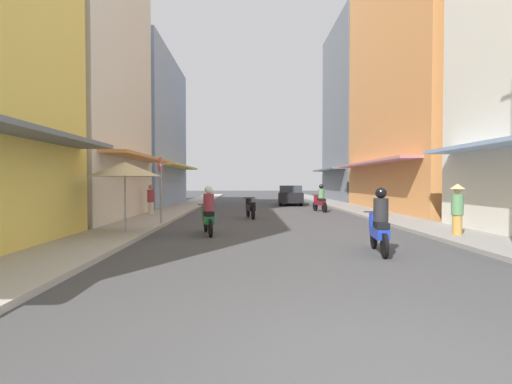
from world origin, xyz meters
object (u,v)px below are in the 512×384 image
motorbike_maroon (320,199)px  pedestrian_far (151,201)px  vendor_umbrella (125,169)px  street_sign_no_entry (161,182)px  motorbike_black (250,207)px  parked_car (291,195)px  motorbike_green (208,213)px  motorbike_blue (379,224)px  pedestrian_midway (457,208)px

motorbike_maroon → pedestrian_far: motorbike_maroon is taller
vendor_umbrella → street_sign_no_entry: street_sign_no_entry is taller
motorbike_maroon → motorbike_black: bearing=-136.8°
parked_car → vendor_umbrella: vendor_umbrella is taller
vendor_umbrella → parked_car: bearing=66.2°
pedestrian_far → street_sign_no_entry: bearing=-70.9°
motorbike_black → vendor_umbrella: vendor_umbrella is taller
motorbike_black → motorbike_green: bearing=-104.3°
motorbike_blue → motorbike_green: same height
motorbike_green → vendor_umbrella: size_ratio=0.76×
motorbike_green → pedestrian_midway: pedestrian_midway is taller
motorbike_maroon → motorbike_black: size_ratio=0.99×
street_sign_no_entry → parked_car: bearing=64.2°
motorbike_green → motorbike_maroon: bearing=59.7°
pedestrian_midway → street_sign_no_entry: (-9.59, 3.38, 0.78)m
vendor_umbrella → motorbike_green: bearing=5.5°
motorbike_maroon → vendor_umbrella: 12.57m
pedestrian_far → vendor_umbrella: 6.84m
motorbike_maroon → pedestrian_far: bearing=-161.8°
vendor_umbrella → pedestrian_midway: bearing=-4.8°
motorbike_maroon → motorbike_black: 5.54m
motorbike_maroon → motorbike_green: same height
pedestrian_far → vendor_umbrella: bearing=-82.4°
pedestrian_midway → motorbike_green: bearing=171.7°
motorbike_maroon → parked_car: (-0.96, 6.44, 0.04)m
motorbike_black → pedestrian_midway: pedestrian_midway is taller
motorbike_blue → vendor_umbrella: vendor_umbrella is taller
motorbike_green → parked_car: 16.39m
motorbike_black → motorbike_maroon: bearing=43.2°
parked_car → pedestrian_midway: 17.14m
motorbike_maroon → street_sign_no_entry: size_ratio=0.67×
motorbike_black → motorbike_green: (-1.41, -5.54, 0.20)m
motorbike_maroon → pedestrian_far: 9.38m
motorbike_black → vendor_umbrella: bearing=-124.6°
motorbike_black → parked_car: bearing=73.3°
parked_car → street_sign_no_entry: 15.01m
motorbike_black → pedestrian_far: (-4.88, 0.87, 0.28)m
motorbike_maroon → motorbike_green: bearing=-120.3°
street_sign_no_entry → motorbike_black: bearing=43.4°
motorbike_blue → pedestrian_midway: 3.85m
pedestrian_far → pedestrian_midway: pedestrian_midway is taller
motorbike_blue → pedestrian_far: size_ratio=1.15×
motorbike_black → pedestrian_midway: bearing=-47.2°
street_sign_no_entry → pedestrian_midway: bearing=-19.4°
motorbike_green → parked_car: size_ratio=0.42×
motorbike_maroon → pedestrian_midway: pedestrian_midway is taller
motorbike_green → pedestrian_far: 7.28m
motorbike_green → street_sign_no_entry: (-2.03, 2.28, 1.01)m
motorbike_blue → pedestrian_midway: bearing=35.3°
vendor_umbrella → pedestrian_far: bearing=97.6°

